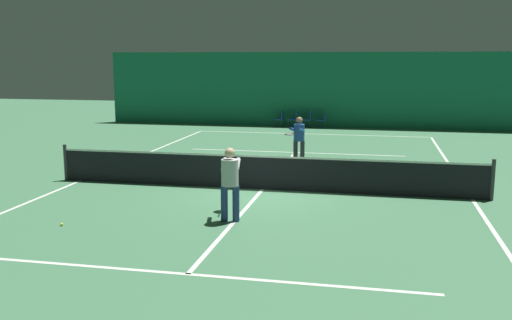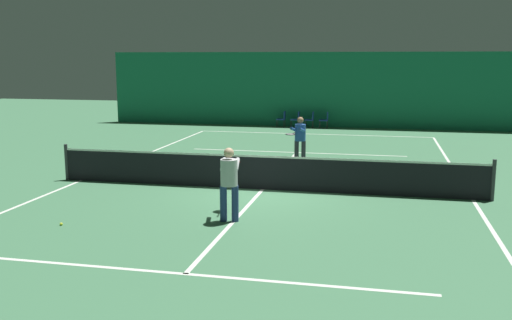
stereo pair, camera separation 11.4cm
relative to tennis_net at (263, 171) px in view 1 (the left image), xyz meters
The scene contains 16 objects.
ground_plane 0.51m from the tennis_net, ahead, with size 60.00×60.00×0.00m, color #3D704C.
backdrop_curtain 14.97m from the tennis_net, 90.00° to the left, with size 23.00×0.12×3.89m.
court_line_baseline_far 11.91m from the tennis_net, 90.00° to the left, with size 11.00×0.10×0.00m.
court_line_service_far 6.42m from the tennis_net, 90.00° to the left, with size 8.25×0.10×0.00m.
court_line_service_near 6.42m from the tennis_net, 90.00° to the right, with size 8.25×0.10×0.00m.
court_line_sideline_left 5.52m from the tennis_net, behind, with size 0.10×23.80×0.00m.
court_line_sideline_right 5.52m from the tennis_net, ahead, with size 0.10×23.80×0.00m.
court_line_centre 0.51m from the tennis_net, ahead, with size 0.10×12.80×0.00m.
tennis_net is the anchor object (origin of this frame).
player_near 3.18m from the tennis_net, 91.86° to the right, with size 0.57×1.38×1.66m.
player_far 4.16m from the tennis_net, 83.95° to the left, with size 0.60×1.36×1.61m.
courtside_chair_0 14.48m from the tennis_net, 97.65° to the left, with size 0.44×0.44×0.84m.
courtside_chair_1 14.40m from the tennis_net, 94.71° to the left, with size 0.44×0.44×0.84m.
courtside_chair_2 14.36m from the tennis_net, 91.74° to the left, with size 0.44×0.44×0.84m.
courtside_chair_3 14.36m from the tennis_net, 88.77° to the left, with size 0.44×0.44×0.84m.
tennis_ball 5.61m from the tennis_net, 129.75° to the right, with size 0.07×0.07×0.07m.
Camera 1 is at (3.00, -15.04, 3.58)m, focal length 40.00 mm.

